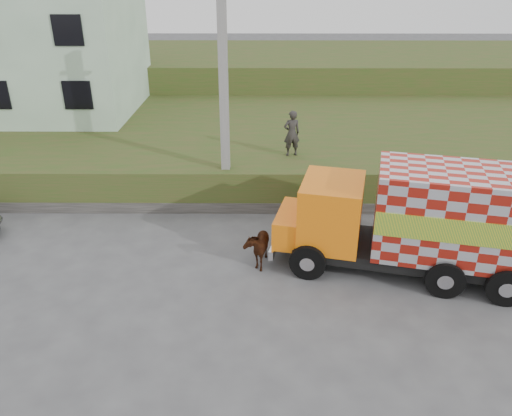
{
  "coord_description": "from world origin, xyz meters",
  "views": [
    {
      "loc": [
        0.18,
        -12.02,
        7.88
      ],
      "look_at": [
        0.09,
        1.73,
        1.3
      ],
      "focal_mm": 35.0,
      "sensor_mm": 36.0,
      "label": 1
    }
  ],
  "objects_px": {
    "utility_pole": "(224,96)",
    "cargo_truck": "(419,220)",
    "pedestrian": "(292,133)",
    "cow": "(257,245)"
  },
  "relations": [
    {
      "from": "cargo_truck",
      "to": "cow",
      "type": "bearing_deg",
      "value": -171.52
    },
    {
      "from": "utility_pole",
      "to": "pedestrian",
      "type": "xyz_separation_m",
      "value": [
        2.4,
        1.4,
        -1.71
      ]
    },
    {
      "from": "cargo_truck",
      "to": "cow",
      "type": "xyz_separation_m",
      "value": [
        -4.47,
        0.4,
        -1.04
      ]
    },
    {
      "from": "cargo_truck",
      "to": "utility_pole",
      "type": "bearing_deg",
      "value": 155.95
    },
    {
      "from": "utility_pole",
      "to": "pedestrian",
      "type": "distance_m",
      "value": 3.26
    },
    {
      "from": "utility_pole",
      "to": "cargo_truck",
      "type": "xyz_separation_m",
      "value": [
        5.6,
        -4.32,
        -2.44
      ]
    },
    {
      "from": "cargo_truck",
      "to": "cow",
      "type": "height_order",
      "value": "cargo_truck"
    },
    {
      "from": "cow",
      "to": "pedestrian",
      "type": "distance_m",
      "value": 5.74
    },
    {
      "from": "utility_pole",
      "to": "cargo_truck",
      "type": "bearing_deg",
      "value": -37.6
    },
    {
      "from": "cargo_truck",
      "to": "pedestrian",
      "type": "height_order",
      "value": "pedestrian"
    }
  ]
}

